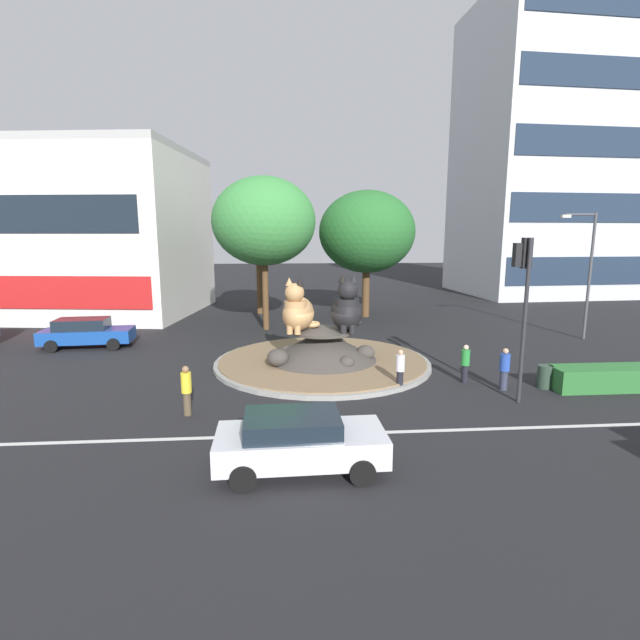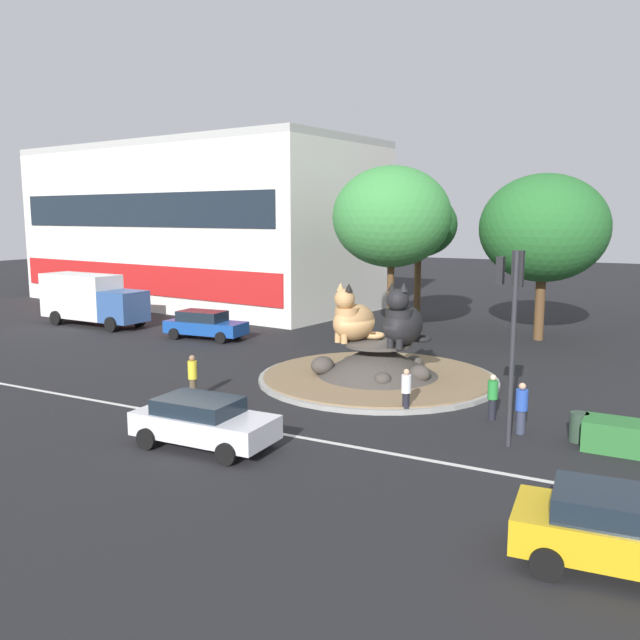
{
  "view_description": "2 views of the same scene",
  "coord_description": "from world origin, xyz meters",
  "views": [
    {
      "loc": [
        -1.7,
        -20.89,
        5.87
      ],
      "look_at": [
        -0.15,
        -0.52,
        2.18
      ],
      "focal_mm": 26.23,
      "sensor_mm": 36.0,
      "label": 1
    },
    {
      "loc": [
        10.59,
        -24.91,
        6.8
      ],
      "look_at": [
        -2.67,
        -0.1,
        2.37
      ],
      "focal_mm": 37.31,
      "sensor_mm": 36.0,
      "label": 2
    }
  ],
  "objects": [
    {
      "name": "ground_plane",
      "position": [
        0.0,
        0.0,
        0.0
      ],
      "size": [
        160.0,
        160.0,
        0.0
      ],
      "primitive_type": "plane",
      "color": "black"
    },
    {
      "name": "shophouse_block",
      "position": [
        -22.52,
        16.88,
        6.04
      ],
      "size": [
        29.19,
        15.88,
        12.08
      ],
      "rotation": [
        0.0,
        0.0,
        -0.13
      ],
      "color": "silver",
      "rests_on": "ground"
    },
    {
      "name": "cat_statue_black",
      "position": [
        1.1,
        -0.12,
        2.56
      ],
      "size": [
        1.64,
        2.55,
        2.62
      ],
      "rotation": [
        0.0,
        0.0,
        -1.61
      ],
      "color": "black",
      "rests_on": "roundabout_island"
    },
    {
      "name": "parked_car_right",
      "position": [
        -1.39,
        -9.83,
        0.79
      ],
      "size": [
        4.31,
        2.17,
        1.47
      ],
      "rotation": [
        0.0,
        0.0,
        0.02
      ],
      "color": "silver",
      "rests_on": "ground"
    },
    {
      "name": "clipped_hedge_strip",
      "position": [
        11.71,
        -4.43,
        0.45
      ],
      "size": [
        6.33,
        1.2,
        0.9
      ],
      "primitive_type": "cube",
      "color": "#2D7033",
      "rests_on": "ground"
    },
    {
      "name": "traffic_light_mast",
      "position": [
        6.52,
        -5.44,
        4.22
      ],
      "size": [
        0.72,
        0.53,
        5.81
      ],
      "rotation": [
        0.0,
        0.0,
        1.56
      ],
      "color": "#2D2D33",
      "rests_on": "ground"
    },
    {
      "name": "pedestrian_white_shirt",
      "position": [
        2.7,
        -3.81,
        0.83
      ],
      "size": [
        0.34,
        0.34,
        1.58
      ],
      "rotation": [
        0.0,
        0.0,
        0.16
      ],
      "color": "black",
      "rests_on": "ground"
    },
    {
      "name": "pedestrian_yellow_shirt",
      "position": [
        -4.97,
        -5.88,
        0.89
      ],
      "size": [
        0.34,
        0.34,
        1.68
      ],
      "rotation": [
        0.0,
        0.0,
        3.44
      ],
      "color": "brown",
      "rests_on": "ground"
    },
    {
      "name": "litter_bin",
      "position": [
        8.38,
        -4.09,
        0.45
      ],
      "size": [
        0.56,
        0.56,
        0.9
      ],
      "color": "#2D4233",
      "rests_on": "ground"
    },
    {
      "name": "pedestrian_green_shirt",
      "position": [
        5.53,
        -3.17,
        0.82
      ],
      "size": [
        0.34,
        0.34,
        1.56
      ],
      "rotation": [
        0.0,
        0.0,
        1.27
      ],
      "color": "black",
      "rests_on": "ground"
    },
    {
      "name": "third_tree_left",
      "position": [
        -2.9,
        8.44,
        6.72
      ],
      "size": [
        6.33,
        6.33,
        9.43
      ],
      "color": "brown",
      "rests_on": "ground"
    },
    {
      "name": "cat_statue_calico",
      "position": [
        -1.12,
        -0.13,
        2.51
      ],
      "size": [
        2.15,
        2.53,
        2.48
      ],
      "rotation": [
        0.0,
        0.0,
        -1.88
      ],
      "color": "tan",
      "rests_on": "roundabout_island"
    },
    {
      "name": "streetlight_arm",
      "position": [
        15.28,
        4.25,
        4.12
      ],
      "size": [
        1.92,
        0.43,
        7.13
      ],
      "rotation": [
        0.0,
        0.0,
        3.0
      ],
      "color": "#4C4C51",
      "rests_on": "ground"
    },
    {
      "name": "roundabout_island",
      "position": [
        -0.01,
        -0.01,
        0.61
      ],
      "size": [
        9.91,
        9.91,
        1.6
      ],
      "color": "gray",
      "rests_on": "ground"
    },
    {
      "name": "office_tower",
      "position": [
        25.04,
        25.61,
        13.8
      ],
      "size": [
        17.18,
        13.81,
        27.61
      ],
      "rotation": [
        0.0,
        0.0,
        0.06
      ],
      "color": "silver",
      "rests_on": "ground"
    },
    {
      "name": "lane_centreline",
      "position": [
        0.0,
        -7.76,
        0.0
      ],
      "size": [
        112.0,
        0.2,
        0.01
      ],
      "primitive_type": "cube",
      "color": "silver",
      "rests_on": "ground"
    },
    {
      "name": "broadleaf_tree_behind_island",
      "position": [
        -3.6,
        14.66,
        6.2
      ],
      "size": [
        4.73,
        4.73,
        8.25
      ],
      "color": "brown",
      "rests_on": "ground"
    },
    {
      "name": "second_tree_near_tower",
      "position": [
        4.21,
        12.65,
        6.12
      ],
      "size": [
        6.85,
        6.85,
        9.05
      ],
      "color": "brown",
      "rests_on": "ground"
    },
    {
      "name": "sedan_on_far_lane",
      "position": [
        -12.23,
        4.19,
        0.82
      ],
      "size": [
        4.68,
        2.24,
        1.57
      ],
      "rotation": [
        0.0,
        0.0,
        0.08
      ],
      "color": "#19479E",
      "rests_on": "ground"
    },
    {
      "name": "pedestrian_blue_shirt",
      "position": [
        6.68,
        -4.18,
        0.86
      ],
      "size": [
        0.38,
        0.38,
        1.65
      ],
      "rotation": [
        0.0,
        0.0,
        1.71
      ],
      "color": "#33384C",
      "rests_on": "ground"
    }
  ]
}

